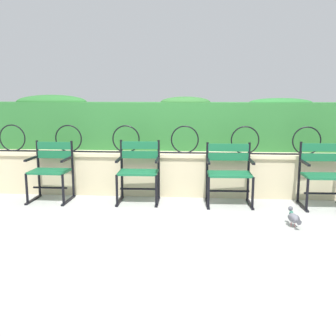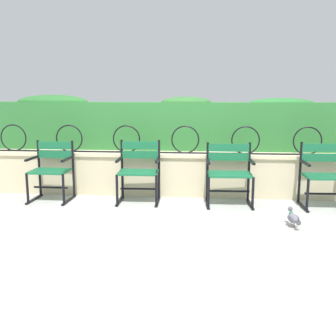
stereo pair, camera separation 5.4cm
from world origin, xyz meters
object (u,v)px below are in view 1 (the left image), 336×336
pigeon_near_chairs (294,218)px  park_chair_centre_left (139,170)px  park_chair_leftmost (51,169)px  park_chair_centre_right (229,171)px  park_chair_rightmost (323,173)px

pigeon_near_chairs → park_chair_centre_left: bearing=153.4°
park_chair_leftmost → pigeon_near_chairs: size_ratio=2.96×
park_chair_centre_right → pigeon_near_chairs: 1.24m
park_chair_leftmost → park_chair_centre_left: (1.28, 0.03, 0.01)m
park_chair_leftmost → park_chair_centre_right: 2.57m
park_chair_leftmost → park_chair_rightmost: 3.85m
park_chair_leftmost → park_chair_centre_right: size_ratio=1.00×
park_chair_leftmost → park_chair_rightmost: park_chair_rightmost is taller
park_chair_leftmost → pigeon_near_chairs: (3.26, -0.96, -0.35)m
park_chair_rightmost → pigeon_near_chairs: bearing=-122.1°
park_chair_rightmost → pigeon_near_chairs: (-0.59, -0.94, -0.36)m
park_chair_leftmost → park_chair_centre_left: park_chair_centre_left is taller
park_chair_leftmost → park_chair_centre_left: bearing=1.4°
park_chair_leftmost → pigeon_near_chairs: 3.42m
park_chair_centre_left → pigeon_near_chairs: bearing=-26.6°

